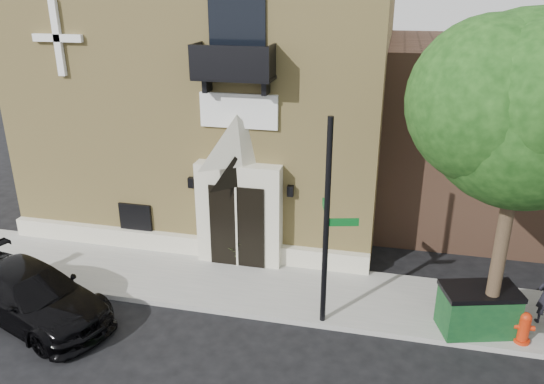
# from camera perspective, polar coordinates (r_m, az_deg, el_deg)

# --- Properties ---
(ground) EXTENTS (120.00, 120.00, 0.00)m
(ground) POSITION_cam_1_polar(r_m,az_deg,el_deg) (14.49, -2.62, -13.46)
(ground) COLOR black
(ground) RESTS_ON ground
(sidewalk) EXTENTS (42.00, 3.00, 0.15)m
(sidewalk) POSITION_cam_1_polar(r_m,az_deg,el_deg) (15.47, 2.52, -10.61)
(sidewalk) COLOR gray
(sidewalk) RESTS_ON ground
(church) EXTENTS (12.20, 11.01, 9.30)m
(church) POSITION_cam_1_polar(r_m,az_deg,el_deg) (20.67, -4.97, 11.27)
(church) COLOR tan
(church) RESTS_ON ground
(street_tree_left) EXTENTS (4.97, 4.38, 7.77)m
(street_tree_left) POSITION_cam_1_polar(r_m,az_deg,el_deg) (12.29, 25.82, 7.96)
(street_tree_left) COLOR #38281C
(street_tree_left) RESTS_ON sidewalk
(black_sedan) EXTENTS (5.31, 3.59, 1.43)m
(black_sedan) POSITION_cam_1_polar(r_m,az_deg,el_deg) (15.45, -24.38, -10.03)
(black_sedan) COLOR black
(black_sedan) RESTS_ON ground
(street_sign) EXTENTS (0.98, 0.84, 5.40)m
(street_sign) POSITION_cam_1_polar(r_m,az_deg,el_deg) (12.90, 5.93, -3.52)
(street_sign) COLOR black
(street_sign) RESTS_ON sidewalk
(fire_hydrant) EXTENTS (0.47, 0.38, 0.83)m
(fire_hydrant) POSITION_cam_1_polar(r_m,az_deg,el_deg) (14.54, 25.48, -13.04)
(fire_hydrant) COLOR #B3260A
(fire_hydrant) RESTS_ON sidewalk
(dumpster) EXTENTS (2.05, 1.50, 1.20)m
(dumpster) POSITION_cam_1_polar(r_m,az_deg,el_deg) (14.42, 21.26, -11.69)
(dumpster) COLOR #0F381A
(dumpster) RESTS_ON sidewalk
(planter) EXTENTS (0.85, 0.79, 0.76)m
(planter) POSITION_cam_1_polar(r_m,az_deg,el_deg) (16.65, -3.59, -6.32)
(planter) COLOR #576F35
(planter) RESTS_ON sidewalk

